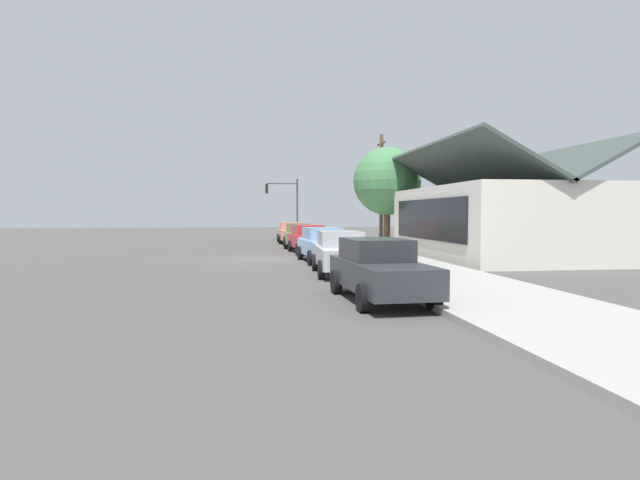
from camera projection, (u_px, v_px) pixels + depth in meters
The scene contains 13 objects.
ground_plane at pixel (262, 259), 26.49m from camera, with size 120.00×120.00×0.00m, color #4C4947.
sidewalk_curb at pixel (371, 256), 27.25m from camera, with size 60.00×4.20×0.16m, color #A3A099.
car_coral at pixel (290, 232), 40.64m from camera, with size 4.79×1.99×1.59m.
car_olive at pixel (298, 235), 35.36m from camera, with size 4.96×2.16×1.59m.
car_cherry at pixel (309, 239), 30.13m from camera, with size 4.96×2.18×1.59m.
car_skyblue at pixel (324, 244), 24.67m from camera, with size 4.82×2.23×1.59m.
car_silver at pixel (341, 252), 19.66m from camera, with size 4.55×2.16×1.59m.
car_charcoal at pixel (379, 269), 13.73m from camera, with size 4.71×2.09×1.59m.
storefront_building at pixel (498, 220), 26.97m from camera, with size 12.73×7.81×5.70m.
shade_tree at pixel (387, 182), 34.14m from camera, with size 4.36×4.36×6.51m.
traffic_light_main at pixel (285, 199), 45.20m from camera, with size 0.37×2.79×5.20m.
utility_pole_wooden at pixel (381, 188), 35.34m from camera, with size 1.80×0.24×7.50m.
fire_hydrant_red at pixel (319, 239), 36.45m from camera, with size 0.22×0.22×0.71m.
Camera 1 is at (26.56, -0.75, 2.26)m, focal length 29.77 mm.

